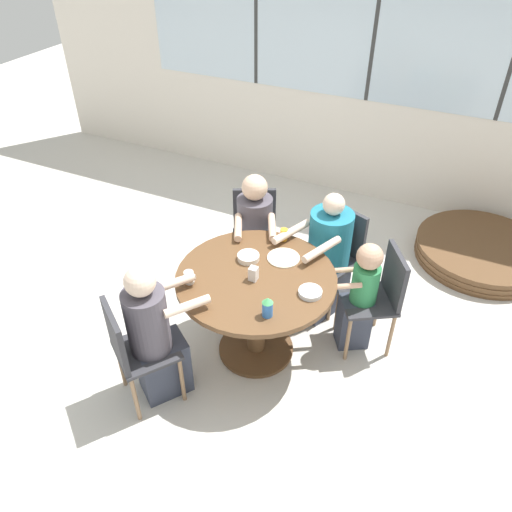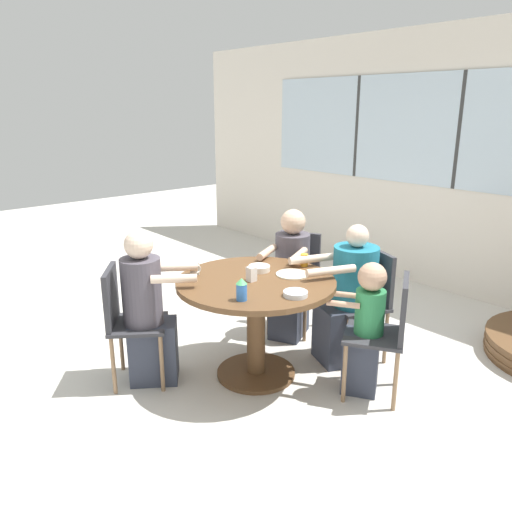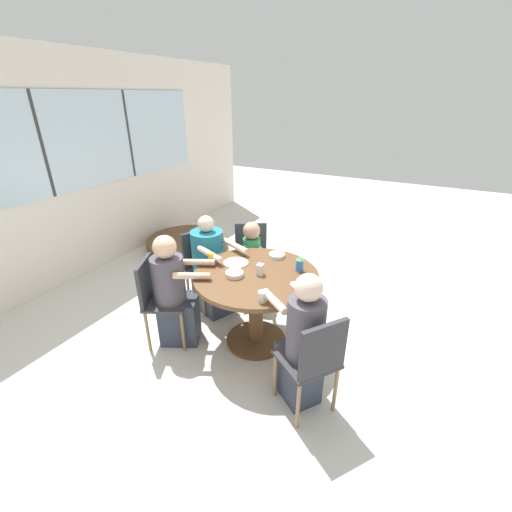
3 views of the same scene
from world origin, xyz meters
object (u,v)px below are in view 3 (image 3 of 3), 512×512
chair_for_man_teal_shirt (314,358)px  folded_table_stack (187,244)px  chair_for_toddler (251,254)px  person_man_teal_shirt (302,345)px  sippy_cup (300,263)px  chair_for_woman_green_shirt (202,262)px  juice_glass (211,258)px  person_man_blue_shirt (174,296)px  bowl_white_shallow (277,255)px  person_woman_green_shirt (211,270)px  coffee_mug (263,296)px  chair_for_man_blue_shirt (157,294)px  person_toddler (252,263)px  milk_carton_small (260,270)px  bowl_cereal (234,274)px

chair_for_man_teal_shirt → folded_table_stack: 3.53m
chair_for_toddler → chair_for_man_teal_shirt: bearing=101.4°
person_man_teal_shirt → sippy_cup: 0.83m
chair_for_woman_green_shirt → juice_glass: chair_for_woman_green_shirt is taller
person_man_blue_shirt → bowl_white_shallow: person_man_blue_shirt is taller
chair_for_man_teal_shirt → person_woman_green_shirt: (0.85, 1.50, -0.04)m
juice_glass → coffee_mug: bearing=-117.5°
person_woman_green_shirt → bowl_white_shallow: bearing=121.6°
chair_for_man_blue_shirt → person_woman_green_shirt: 0.73m
person_man_blue_shirt → person_man_teal_shirt: (-0.12, -1.35, 0.01)m
chair_for_toddler → coffee_mug: chair_for_toddler is taller
folded_table_stack → person_toddler: bearing=-116.9°
chair_for_toddler → person_woman_green_shirt: bearing=34.9°
chair_for_man_teal_shirt → person_man_blue_shirt: size_ratio=0.78×
chair_for_man_blue_shirt → juice_glass: (0.42, -0.36, 0.29)m
bowl_white_shallow → person_toddler: bearing=58.6°
chair_for_man_teal_shirt → coffee_mug: bearing=107.6°
person_man_blue_shirt → juice_glass: person_man_blue_shirt is taller
folded_table_stack → milk_carton_small: bearing=-125.9°
person_man_blue_shirt → milk_carton_small: 0.88m
chair_for_toddler → person_man_blue_shirt: person_man_blue_shirt is taller
juice_glass → milk_carton_small: (-0.01, -0.54, 0.00)m
person_toddler → chair_for_man_blue_shirt: bearing=36.9°
person_woman_green_shirt → bowl_white_shallow: size_ratio=6.87×
person_woman_green_shirt → bowl_cereal: person_woman_green_shirt is taller
chair_for_toddler → sippy_cup: sippy_cup is taller
coffee_mug → bowl_cereal: (0.26, 0.42, -0.03)m
person_toddler → bowl_cereal: (-0.82, -0.26, 0.32)m
person_toddler → sippy_cup: 0.95m
person_man_blue_shirt → person_woman_green_shirt: bearing=155.5°
chair_for_woman_green_shirt → bowl_white_shallow: chair_for_woman_green_shirt is taller
bowl_cereal → juice_glass: bearing=68.0°
chair_for_woman_green_shirt → milk_carton_small: 1.04m
chair_for_woman_green_shirt → chair_for_man_blue_shirt: same height
chair_for_woman_green_shirt → person_toddler: person_toddler is taller
chair_for_woman_green_shirt → person_woman_green_shirt: (-0.06, -0.16, -0.04)m
person_man_blue_shirt → folded_table_stack: person_man_blue_shirt is taller
bowl_cereal → person_man_blue_shirt: bearing=110.7°
chair_for_man_blue_shirt → person_toddler: size_ratio=0.91×
milk_carton_small → bowl_white_shallow: 0.42m
coffee_mug → bowl_white_shallow: (0.81, 0.25, -0.03)m
chair_for_toddler → sippy_cup: bearing=113.9°
person_woman_green_shirt → juice_glass: bearing=60.2°
person_woman_green_shirt → juice_glass: person_woman_green_shirt is taller
coffee_mug → sippy_cup: bearing=-6.3°
chair_for_toddler → person_toddler: 0.16m
person_toddler → juice_glass: size_ratio=10.01×
person_woman_green_shirt → folded_table_stack: person_woman_green_shirt is taller
chair_for_woman_green_shirt → chair_for_toddler: bearing=161.6°
chair_for_woman_green_shirt → coffee_mug: size_ratio=9.47×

